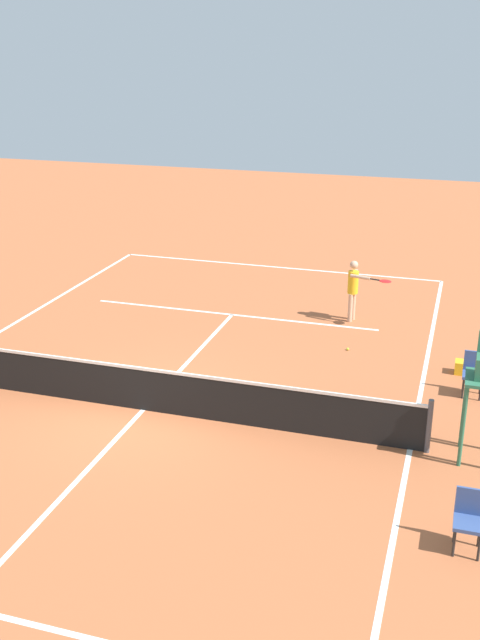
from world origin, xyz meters
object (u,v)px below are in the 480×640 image
at_px(player_serving, 355,286).
at_px(courtside_chair_near, 469,518).
at_px(equipment_bag, 472,368).
at_px(tennis_ball, 348,349).
at_px(courtside_chair_mid, 473,372).

relative_size(player_serving, courtside_chair_near, 1.77).
bearing_deg(player_serving, equipment_bag, 63.93).
distance_m(tennis_ball, equipment_bag, 2.99).
distance_m(tennis_ball, courtside_chair_near, 7.71).
distance_m(courtside_chair_near, equipment_bag, 6.53).
xyz_separation_m(tennis_ball, courtside_chair_mid, (-2.94, 1.66, 0.50)).
height_order(player_serving, courtside_chair_mid, player_serving).
bearing_deg(courtside_chair_near, player_serving, -70.94).
height_order(courtside_chair_near, courtside_chair_mid, same).
xyz_separation_m(courtside_chair_near, equipment_bag, (0.03, -6.52, -0.38)).
xyz_separation_m(player_serving, tennis_ball, (-0.22, 2.10, -0.97)).
distance_m(player_serving, equipment_bag, 4.23).
distance_m(tennis_ball, courtside_chair_mid, 3.41).
relative_size(player_serving, courtside_chair_mid, 1.77).
xyz_separation_m(player_serving, courtside_chair_near, (-3.18, 9.20, -0.47)).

